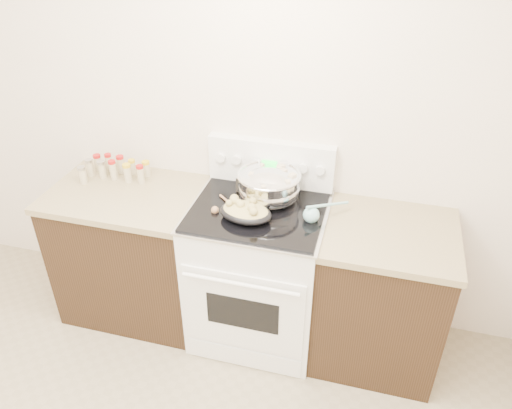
% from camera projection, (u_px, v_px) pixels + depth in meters
% --- Properties ---
extents(counter_left, '(0.93, 0.67, 0.92)m').
position_uv_depth(counter_left, '(136.00, 251.00, 3.25)').
color(counter_left, black).
rests_on(counter_left, ground).
extents(counter_right, '(0.73, 0.67, 0.92)m').
position_uv_depth(counter_right, '(379.00, 294.00, 2.91)').
color(counter_right, black).
rests_on(counter_right, ground).
extents(kitchen_range, '(0.78, 0.73, 1.22)m').
position_uv_depth(kitchen_range, '(258.00, 270.00, 3.05)').
color(kitchen_range, white).
rests_on(kitchen_range, ground).
extents(mixing_bowl, '(0.47, 0.47, 0.21)m').
position_uv_depth(mixing_bowl, '(269.00, 186.00, 2.85)').
color(mixing_bowl, silver).
rests_on(mixing_bowl, kitchen_range).
extents(roasting_pan, '(0.32, 0.24, 0.12)m').
position_uv_depth(roasting_pan, '(245.00, 211.00, 2.69)').
color(roasting_pan, black).
rests_on(roasting_pan, kitchen_range).
extents(baking_sheet, '(0.41, 0.34, 0.06)m').
position_uv_depth(baking_sheet, '(264.00, 180.00, 3.03)').
color(baking_sheet, black).
rests_on(baking_sheet, kitchen_range).
extents(wooden_spoon, '(0.22, 0.19, 0.04)m').
position_uv_depth(wooden_spoon, '(222.00, 208.00, 2.78)').
color(wooden_spoon, '#A4734B').
rests_on(wooden_spoon, kitchen_range).
extents(blue_ladle, '(0.23, 0.23, 0.11)m').
position_uv_depth(blue_ladle, '(313.00, 214.00, 2.69)').
color(blue_ladle, '#85C0C7').
rests_on(blue_ladle, kitchen_range).
extents(spice_jars, '(0.40, 0.23, 0.13)m').
position_uv_depth(spice_jars, '(114.00, 169.00, 3.12)').
color(spice_jars, '#BFB28C').
rests_on(spice_jars, counter_left).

